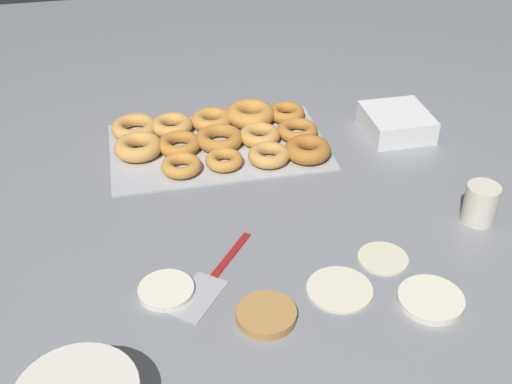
{
  "coord_description": "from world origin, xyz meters",
  "views": [
    {
      "loc": [
        0.25,
        0.88,
        0.76
      ],
      "look_at": [
        0.04,
        -0.12,
        0.04
      ],
      "focal_mm": 45.0,
      "sensor_mm": 36.0,
      "label": 1
    }
  ],
  "objects": [
    {
      "name": "container_stack",
      "position": [
        -0.35,
        -0.35,
        0.03
      ],
      "size": [
        0.14,
        0.15,
        0.05
      ],
      "color": "white",
      "rests_on": "ground_plane"
    },
    {
      "name": "pancake_1",
      "position": [
        0.08,
        0.17,
        0.01
      ],
      "size": [
        0.1,
        0.1,
        0.02
      ],
      "primitive_type": "cylinder",
      "color": "#B27F42",
      "rests_on": "ground_plane"
    },
    {
      "name": "pancake_3",
      "position": [
        -0.19,
        0.19,
        0.01
      ],
      "size": [
        0.11,
        0.11,
        0.01
      ],
      "primitive_type": "cylinder",
      "color": "silver",
      "rests_on": "ground_plane"
    },
    {
      "name": "pancake_4",
      "position": [
        -0.05,
        0.13,
        0.0
      ],
      "size": [
        0.11,
        0.11,
        0.01
      ],
      "primitive_type": "cylinder",
      "color": "beige",
      "rests_on": "ground_plane"
    },
    {
      "name": "pancake_0",
      "position": [
        -0.16,
        0.07,
        0.0
      ],
      "size": [
        0.09,
        0.09,
        0.01
      ],
      "primitive_type": "cylinder",
      "color": "beige",
      "rests_on": "ground_plane"
    },
    {
      "name": "spatula",
      "position": [
        0.17,
        0.08,
        0.0
      ],
      "size": [
        0.18,
        0.21,
        0.01
      ],
      "rotation": [
        0.0,
        0.0,
        0.91
      ],
      "color": "maroon",
      "rests_on": "ground_plane"
    },
    {
      "name": "ground_plane",
      "position": [
        0.0,
        0.0,
        0.0
      ],
      "size": [
        3.0,
        3.0,
        0.0
      ],
      "primitive_type": "plane",
      "color": "gray"
    },
    {
      "name": "donut_tray",
      "position": [
        0.06,
        -0.39,
        0.02
      ],
      "size": [
        0.49,
        0.31,
        0.04
      ],
      "color": "#ADAFB5",
      "rests_on": "ground_plane"
    },
    {
      "name": "pancake_2",
      "position": [
        0.23,
        0.08,
        0.01
      ],
      "size": [
        0.09,
        0.09,
        0.01
      ],
      "primitive_type": "cylinder",
      "color": "silver",
      "rests_on": "ground_plane"
    },
    {
      "name": "paper_cup",
      "position": [
        -0.38,
        0.0,
        0.04
      ],
      "size": [
        0.06,
        0.06,
        0.08
      ],
      "color": "beige",
      "rests_on": "ground_plane"
    }
  ]
}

